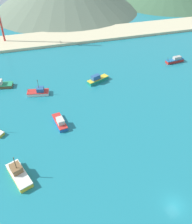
# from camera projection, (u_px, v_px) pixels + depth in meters

# --- Properties ---
(ground) EXTENTS (260.00, 280.00, 0.50)m
(ground) POSITION_uv_depth(u_px,v_px,m) (122.00, 118.00, 73.41)
(ground) COLOR teal
(fishing_boat_1) EXTENTS (5.84, 9.10, 6.38)m
(fishing_boat_1) POSITION_uv_depth(u_px,v_px,m) (19.00, 174.00, 55.48)
(fishing_boat_1) COLOR gold
(fishing_boat_1) RESTS_ON ground
(fishing_boat_3) EXTENTS (7.65, 4.54, 5.61)m
(fishing_boat_3) POSITION_uv_depth(u_px,v_px,m) (39.00, 92.00, 82.48)
(fishing_boat_3) COLOR silver
(fishing_boat_3) RESTS_ON ground
(fishing_boat_5) EXTENTS (8.02, 2.87, 2.73)m
(fishing_boat_5) POSITION_uv_depth(u_px,v_px,m) (175.00, 60.00, 101.15)
(fishing_boat_5) COLOR red
(fishing_boat_5) RESTS_ON ground
(fishing_boat_13) EXTENTS (8.67, 5.40, 2.92)m
(fishing_boat_13) POSITION_uv_depth(u_px,v_px,m) (97.00, 79.00, 88.69)
(fishing_boat_13) COLOR #198466
(fishing_boat_13) RESTS_ON ground
(fishing_boat_15) EXTENTS (3.57, 7.97, 2.52)m
(fishing_boat_15) POSITION_uv_depth(u_px,v_px,m) (60.00, 122.00, 70.09)
(fishing_boat_15) COLOR #1E5BA8
(fishing_boat_15) RESTS_ON ground
(beach_strip) EXTENTS (247.00, 18.59, 1.20)m
(beach_strip) POSITION_uv_depth(u_px,v_px,m) (74.00, 36.00, 123.00)
(beach_strip) COLOR beige
(beach_strip) RESTS_ON ground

